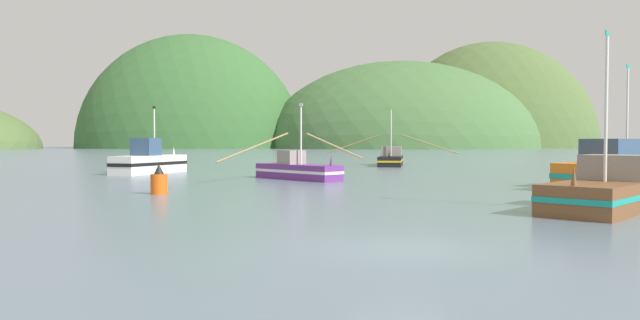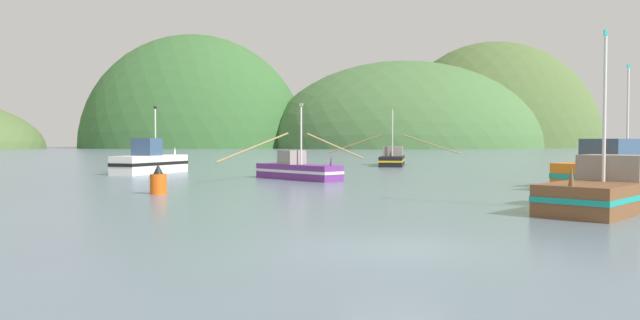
{
  "view_description": "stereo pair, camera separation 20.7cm",
  "coord_description": "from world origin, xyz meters",
  "px_view_note": "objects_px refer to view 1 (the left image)",
  "views": [
    {
      "loc": [
        -2.79,
        -13.58,
        2.57
      ],
      "look_at": [
        -0.53,
        23.04,
        1.4
      ],
      "focal_mm": 32.36,
      "sensor_mm": 36.0,
      "label": 1
    },
    {
      "loc": [
        -2.59,
        -13.6,
        2.57
      ],
      "look_at": [
        -0.53,
        23.04,
        1.4
      ],
      "focal_mm": 32.36,
      "sensor_mm": 36.0,
      "label": 2
    }
  ],
  "objects_px": {
    "fishing_boat_purple": "(297,170)",
    "fishing_boat_black": "(391,159)",
    "fishing_boat_white": "(149,162)",
    "channel_buoy": "(159,182)",
    "fishing_boat_brown": "(608,191)",
    "fishing_boat_orange": "(621,171)"
  },
  "relations": [
    {
      "from": "fishing_boat_purple",
      "to": "fishing_boat_black",
      "type": "relative_size",
      "value": 0.74
    },
    {
      "from": "fishing_boat_white",
      "to": "channel_buoy",
      "type": "height_order",
      "value": "fishing_boat_white"
    },
    {
      "from": "fishing_boat_brown",
      "to": "channel_buoy",
      "type": "bearing_deg",
      "value": -65.82
    },
    {
      "from": "fishing_boat_orange",
      "to": "fishing_boat_black",
      "type": "bearing_deg",
      "value": 69.25
    },
    {
      "from": "fishing_boat_orange",
      "to": "channel_buoy",
      "type": "xyz_separation_m",
      "value": [
        -24.89,
        -2.43,
        -0.35
      ]
    },
    {
      "from": "fishing_boat_white",
      "to": "fishing_boat_purple",
      "type": "bearing_deg",
      "value": -100.43
    },
    {
      "from": "fishing_boat_white",
      "to": "fishing_boat_orange",
      "type": "xyz_separation_m",
      "value": [
        29.71,
        -16.38,
        0.02
      ]
    },
    {
      "from": "fishing_boat_purple",
      "to": "fishing_boat_brown",
      "type": "height_order",
      "value": "fishing_boat_brown"
    },
    {
      "from": "fishing_boat_purple",
      "to": "channel_buoy",
      "type": "relative_size",
      "value": 6.84
    },
    {
      "from": "fishing_boat_white",
      "to": "fishing_boat_black",
      "type": "bearing_deg",
      "value": -33.82
    },
    {
      "from": "fishing_boat_black",
      "to": "channel_buoy",
      "type": "distance_m",
      "value": 37.39
    },
    {
      "from": "fishing_boat_black",
      "to": "fishing_boat_brown",
      "type": "bearing_deg",
      "value": 14.0
    },
    {
      "from": "fishing_boat_purple",
      "to": "fishing_boat_white",
      "type": "distance_m",
      "value": 14.29
    },
    {
      "from": "fishing_boat_orange",
      "to": "channel_buoy",
      "type": "distance_m",
      "value": 25.01
    },
    {
      "from": "fishing_boat_purple",
      "to": "channel_buoy",
      "type": "height_order",
      "value": "fishing_boat_purple"
    },
    {
      "from": "fishing_boat_orange",
      "to": "fishing_boat_black",
      "type": "relative_size",
      "value": 0.76
    },
    {
      "from": "fishing_boat_purple",
      "to": "fishing_boat_white",
      "type": "relative_size",
      "value": 1.32
    },
    {
      "from": "fishing_boat_purple",
      "to": "fishing_boat_orange",
      "type": "distance_m",
      "value": 19.76
    },
    {
      "from": "fishing_boat_brown",
      "to": "channel_buoy",
      "type": "distance_m",
      "value": 19.81
    },
    {
      "from": "fishing_boat_brown",
      "to": "fishing_boat_white",
      "type": "bearing_deg",
      "value": -91.79
    },
    {
      "from": "fishing_boat_brown",
      "to": "channel_buoy",
      "type": "height_order",
      "value": "fishing_boat_brown"
    },
    {
      "from": "channel_buoy",
      "to": "fishing_boat_white",
      "type": "bearing_deg",
      "value": 104.36
    }
  ]
}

